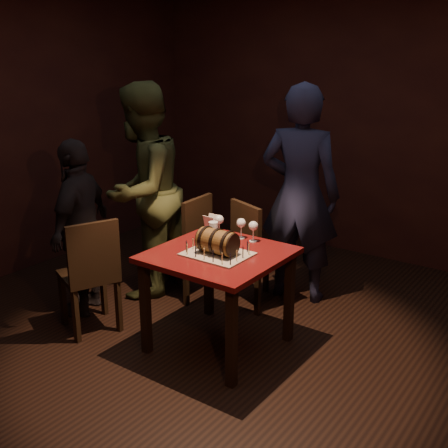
# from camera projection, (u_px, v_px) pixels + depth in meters

# --- Properties ---
(room_shell) EXTENTS (5.04, 5.04, 2.80)m
(room_shell) POSITION_uv_depth(u_px,v_px,m) (218.00, 163.00, 3.83)
(room_shell) COLOR black
(room_shell) RESTS_ON ground
(pub_table) EXTENTS (0.90, 0.90, 0.75)m
(pub_table) POSITION_uv_depth(u_px,v_px,m) (219.00, 267.00, 4.05)
(pub_table) COLOR #4C0C0E
(pub_table) RESTS_ON ground
(cake_board) EXTENTS (0.45, 0.35, 0.01)m
(cake_board) POSITION_uv_depth(u_px,v_px,m) (217.00, 254.00, 3.97)
(cake_board) COLOR #A69885
(cake_board) RESTS_ON pub_table
(barrel_cake) EXTENTS (0.33, 0.19, 0.19)m
(barrel_cake) POSITION_uv_depth(u_px,v_px,m) (217.00, 242.00, 3.94)
(barrel_cake) COLOR brown
(barrel_cake) RESTS_ON cake_board
(birthday_candles) EXTENTS (0.40, 0.30, 0.09)m
(birthday_candles) POSITION_uv_depth(u_px,v_px,m) (217.00, 248.00, 3.95)
(birthday_candles) COLOR #FDF297
(birthday_candles) RESTS_ON cake_board
(wine_glass_left) EXTENTS (0.07, 0.07, 0.16)m
(wine_glass_left) POSITION_uv_depth(u_px,v_px,m) (219.00, 220.00, 4.36)
(wine_glass_left) COLOR silver
(wine_glass_left) RESTS_ON pub_table
(wine_glass_mid) EXTENTS (0.07, 0.07, 0.16)m
(wine_glass_mid) POSITION_uv_depth(u_px,v_px,m) (241.00, 224.00, 4.27)
(wine_glass_mid) COLOR silver
(wine_glass_mid) RESTS_ON pub_table
(wine_glass_right) EXTENTS (0.07, 0.07, 0.16)m
(wine_glass_right) POSITION_uv_depth(u_px,v_px,m) (253.00, 227.00, 4.20)
(wine_glass_right) COLOR silver
(wine_glass_right) RESTS_ON pub_table
(pint_of_ale) EXTENTS (0.07, 0.07, 0.15)m
(pint_of_ale) POSITION_uv_depth(u_px,v_px,m) (213.00, 232.00, 4.23)
(pint_of_ale) COLOR silver
(pint_of_ale) RESTS_ON pub_table
(menu_card) EXTENTS (0.10, 0.05, 0.13)m
(menu_card) POSITION_uv_depth(u_px,v_px,m) (211.00, 223.00, 4.45)
(menu_card) COLOR white
(menu_card) RESTS_ON pub_table
(chair_back) EXTENTS (0.52, 0.52, 0.93)m
(chair_back) POSITION_uv_depth(u_px,v_px,m) (255.00, 248.00, 4.75)
(chair_back) COLOR black
(chair_back) RESTS_ON ground
(chair_left_rear) EXTENTS (0.42, 0.42, 0.93)m
(chair_left_rear) POSITION_uv_depth(u_px,v_px,m) (189.00, 241.00, 4.93)
(chair_left_rear) COLOR black
(chair_left_rear) RESTS_ON ground
(chair_left_front) EXTENTS (0.52, 0.52, 0.93)m
(chair_left_front) POSITION_uv_depth(u_px,v_px,m) (91.00, 270.00, 4.29)
(chair_left_front) COLOR black
(chair_left_front) RESTS_ON ground
(person_back) EXTENTS (0.77, 0.60, 1.89)m
(person_back) POSITION_uv_depth(u_px,v_px,m) (300.00, 195.00, 4.80)
(person_back) COLOR #1C1E38
(person_back) RESTS_ON ground
(person_left_rear) EXTENTS (0.90, 1.05, 1.88)m
(person_left_rear) POSITION_uv_depth(u_px,v_px,m) (142.00, 191.00, 4.92)
(person_left_rear) COLOR #3B4120
(person_left_rear) RESTS_ON ground
(person_left_front) EXTENTS (0.66, 0.94, 1.47)m
(person_left_front) POSITION_uv_depth(u_px,v_px,m) (81.00, 228.00, 4.61)
(person_left_front) COLOR black
(person_left_front) RESTS_ON ground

